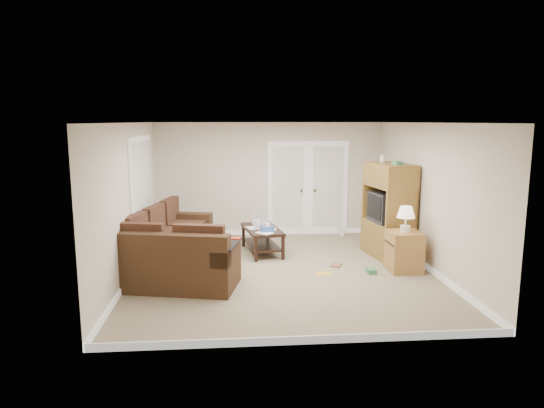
{
  "coord_description": "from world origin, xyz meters",
  "views": [
    {
      "loc": [
        -0.83,
        -7.9,
        2.53
      ],
      "look_at": [
        -0.14,
        0.39,
        1.1
      ],
      "focal_mm": 32.0,
      "sensor_mm": 36.0,
      "label": 1
    }
  ],
  "objects": [
    {
      "name": "coffee_table",
      "position": [
        -0.27,
        1.22,
        0.27
      ],
      "size": [
        0.81,
        1.29,
        0.82
      ],
      "rotation": [
        0.0,
        0.0,
        0.18
      ],
      "color": "black",
      "rests_on": "floor"
    },
    {
      "name": "french_doors",
      "position": [
        0.85,
        2.71,
        1.04
      ],
      "size": [
        1.8,
        0.05,
        2.13
      ],
      "color": "white",
      "rests_on": "floor"
    },
    {
      "name": "ceiling",
      "position": [
        0.0,
        0.0,
        2.5
      ],
      "size": [
        5.0,
        5.5,
        0.02
      ],
      "primitive_type": "cube",
      "color": "white",
      "rests_on": "wall_back"
    },
    {
      "name": "wall_right",
      "position": [
        2.5,
        0.0,
        1.25
      ],
      "size": [
        0.02,
        5.5,
        2.5
      ],
      "primitive_type": "cube",
      "color": "beige",
      "rests_on": "floor"
    },
    {
      "name": "tv_armoire",
      "position": [
        2.07,
        0.8,
        0.89
      ],
      "size": [
        0.76,
        1.18,
        1.89
      ],
      "rotation": [
        0.0,
        0.0,
        0.15
      ],
      "color": "olive",
      "rests_on": "floor"
    },
    {
      "name": "floor_magazine",
      "position": [
        0.68,
        -0.18,
        0.0
      ],
      "size": [
        0.27,
        0.22,
        0.01
      ],
      "primitive_type": "cube",
      "rotation": [
        0.0,
        0.0,
        0.07
      ],
      "color": "gold",
      "rests_on": "floor"
    },
    {
      "name": "space_heater",
      "position": [
        1.58,
        2.45,
        0.13
      ],
      "size": [
        0.12,
        0.11,
        0.26
      ],
      "primitive_type": "cube",
      "rotation": [
        0.0,
        0.0,
        -0.2
      ],
      "color": "white",
      "rests_on": "floor"
    },
    {
      "name": "wall_left",
      "position": [
        -2.5,
        0.0,
        1.25
      ],
      "size": [
        0.02,
        5.5,
        2.5
      ],
      "primitive_type": "cube",
      "color": "beige",
      "rests_on": "floor"
    },
    {
      "name": "side_cabinet",
      "position": [
        2.06,
        -0.15,
        0.4
      ],
      "size": [
        0.54,
        0.54,
        1.12
      ],
      "rotation": [
        0.0,
        0.0,
        0.02
      ],
      "color": "#A4773C",
      "rests_on": "floor"
    },
    {
      "name": "floor",
      "position": [
        0.0,
        0.0,
        0.0
      ],
      "size": [
        5.5,
        5.5,
        0.0
      ],
      "primitive_type": "plane",
      "color": "gray",
      "rests_on": "ground"
    },
    {
      "name": "wall_back",
      "position": [
        0.0,
        2.75,
        1.25
      ],
      "size": [
        5.0,
        0.02,
        2.5
      ],
      "primitive_type": "cube",
      "color": "beige",
      "rests_on": "floor"
    },
    {
      "name": "baseboards",
      "position": [
        0.0,
        0.0,
        0.05
      ],
      "size": [
        5.0,
        5.5,
        0.1
      ],
      "primitive_type": null,
      "color": "white",
      "rests_on": "floor"
    },
    {
      "name": "floor_book",
      "position": [
        0.9,
        0.28,
        0.01
      ],
      "size": [
        0.27,
        0.29,
        0.02
      ],
      "primitive_type": "imported",
      "rotation": [
        0.0,
        0.0,
        -0.48
      ],
      "color": "brown",
      "rests_on": "floor"
    },
    {
      "name": "floor_greenbox",
      "position": [
        1.48,
        -0.22,
        0.04
      ],
      "size": [
        0.15,
        0.2,
        0.08
      ],
      "primitive_type": "cube",
      "rotation": [
        0.0,
        0.0,
        0.05
      ],
      "color": "#387B4F",
      "rests_on": "floor"
    },
    {
      "name": "window_left",
      "position": [
        -2.46,
        1.0,
        1.55
      ],
      "size": [
        0.05,
        1.92,
        1.42
      ],
      "color": "white",
      "rests_on": "wall_left"
    },
    {
      "name": "sectional_sofa",
      "position": [
        -1.89,
        0.13,
        0.36
      ],
      "size": [
        2.15,
        3.33,
        0.92
      ],
      "rotation": [
        0.0,
        0.0,
        -0.21
      ],
      "color": "#3D2817",
      "rests_on": "floor"
    },
    {
      "name": "wall_front",
      "position": [
        0.0,
        -2.75,
        1.25
      ],
      "size": [
        5.0,
        0.02,
        2.5
      ],
      "primitive_type": "cube",
      "color": "beige",
      "rests_on": "floor"
    }
  ]
}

